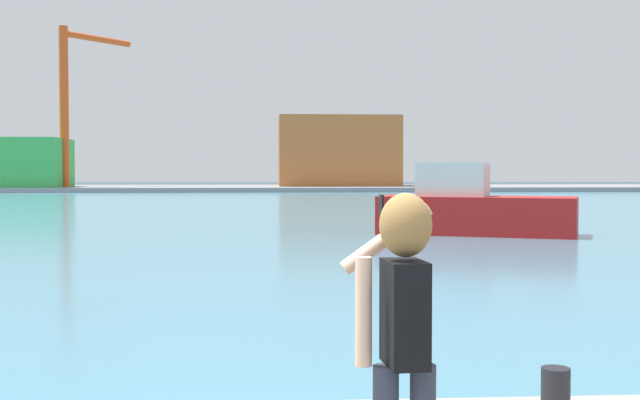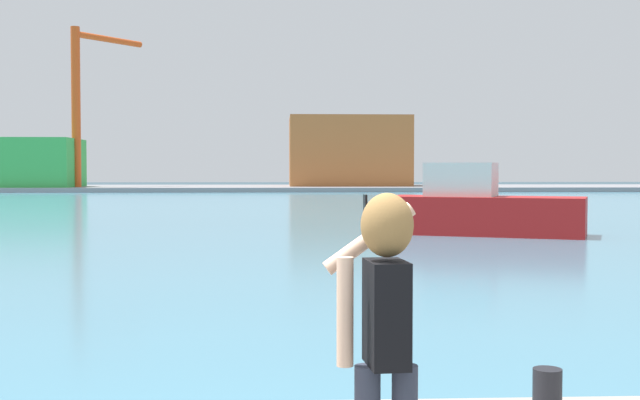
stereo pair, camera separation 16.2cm
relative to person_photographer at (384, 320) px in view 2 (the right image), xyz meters
name	(u,v)px [view 2 (the right image)]	position (x,y,z in m)	size (l,w,h in m)	color
ground_plane	(277,205)	(-0.84, 50.22, -1.55)	(220.00, 220.00, 0.00)	#334751
harbor_water	(277,204)	(-0.84, 52.22, -1.54)	(140.00, 100.00, 0.02)	teal
far_shore_dock	(279,188)	(-0.84, 92.22, -1.30)	(140.00, 20.00, 0.51)	gray
person_photographer	(384,320)	(0.00, 0.00, 0.00)	(0.53, 0.55, 1.74)	#2D3342
harbor_bollard	(547,392)	(1.47, 1.73, -0.89)	(0.22, 0.22, 0.36)	black
boat_moored	(481,209)	(6.69, 24.76, -0.59)	(7.42, 5.01, 2.61)	#B21919
warehouse_left	(27,163)	(-29.03, 87.71, 1.67)	(11.12, 8.92, 5.42)	green
warehouse_right	(348,152)	(7.61, 94.02, 3.11)	(14.27, 11.48, 8.30)	#B26633
port_crane	(83,93)	(-22.77, 87.91, 9.54)	(6.64, 8.16, 17.81)	#D84C19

